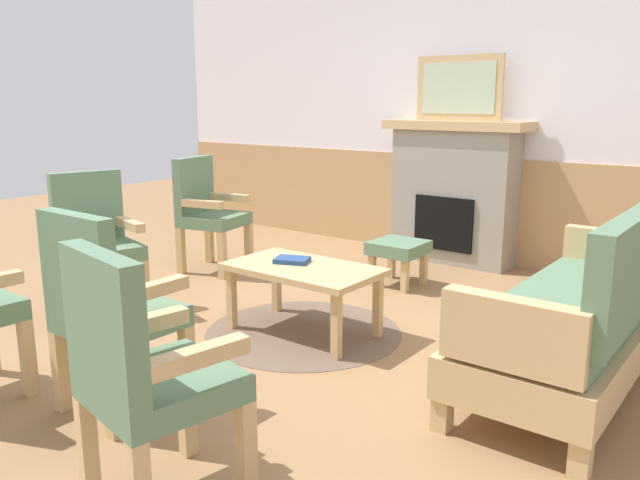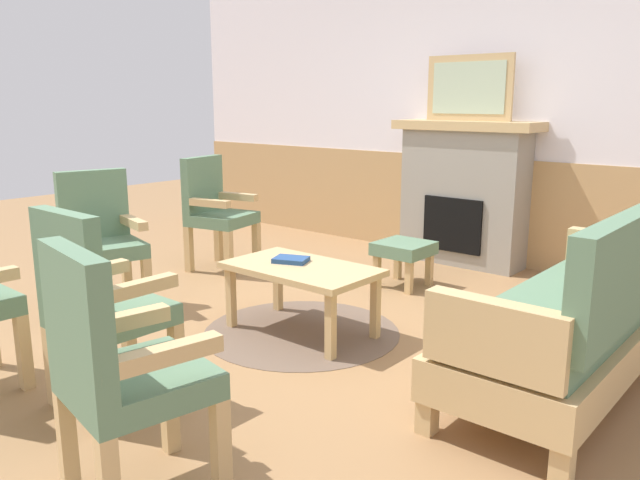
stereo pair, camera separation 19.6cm
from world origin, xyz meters
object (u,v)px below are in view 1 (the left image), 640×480
armchair_by_window_left (96,237)px  coffee_table (303,274)px  fireplace (454,191)px  book_on_table (292,260)px  armchair_front_left (106,304)px  armchair_near_fireplace (207,209)px  couch (583,313)px  footstool (398,250)px  framed_picture (459,88)px  armchair_front_center (143,368)px

armchair_by_window_left → coffee_table: bearing=22.1°
fireplace → armchair_by_window_left: 3.11m
book_on_table → armchair_front_left: bearing=-87.7°
armchair_near_fireplace → couch: bearing=-7.6°
couch → armchair_near_fireplace: (-3.25, 0.43, 0.14)m
coffee_table → book_on_table: (-0.11, 0.03, 0.07)m
footstool → armchair_near_fireplace: 1.69m
framed_picture → coffee_table: (0.07, -2.27, -1.17)m
footstool → armchair_by_window_left: (-1.31, -1.85, 0.25)m
fireplace → couch: (1.69, -2.00, -0.26)m
framed_picture → armchair_front_center: (0.74, -3.98, -1.02)m
couch → armchair_front_center: bearing=-115.6°
armchair_front_center → footstool: bearing=103.7°
coffee_table → book_on_table: size_ratio=4.54×
fireplace → framed_picture: framed_picture is taller
fireplace → armchair_front_left: 3.64m
framed_picture → couch: (1.69, -2.00, -1.16)m
book_on_table → armchair_front_center: armchair_front_center is taller
footstool → armchair_front_center: 3.11m
framed_picture → armchair_by_window_left: (-1.31, -2.82, -1.02)m
armchair_near_fireplace → armchair_front_left: same height
framed_picture → armchair_near_fireplace: bearing=-134.8°
couch → armchair_front_left: size_ratio=1.84×
book_on_table → armchair_near_fireplace: 1.66m
armchair_front_left → armchair_front_center: bearing=-25.6°
armchair_front_left → couch: bearing=44.4°
footstool → armchair_by_window_left: 2.28m
armchair_front_center → armchair_by_window_left: bearing=150.4°
coffee_table → armchair_by_window_left: 1.49m
armchair_near_fireplace → armchair_by_window_left: same height
coffee_table → footstool: (-0.07, 1.29, -0.10)m
framed_picture → armchair_front_left: (0.02, -3.64, -1.02)m
fireplace → footstool: fireplace is taller
book_on_table → armchair_front_center: bearing=-65.9°
couch → armchair_by_window_left: 3.11m
coffee_table → footstool: coffee_table is taller
coffee_table → armchair_near_fireplace: size_ratio=0.98×
framed_picture → armchair_by_window_left: bearing=-114.8°
footstool → armchair_front_left: armchair_front_left is taller
armchair_by_window_left → armchair_front_center: bearing=-29.6°
couch → book_on_table: (-1.73, -0.24, 0.06)m
coffee_table → framed_picture: bearing=91.8°
framed_picture → book_on_table: framed_picture is taller
armchair_near_fireplace → fireplace: bearing=45.2°
couch → footstool: 1.97m
armchair_front_center → armchair_front_left: bearing=154.4°
armchair_near_fireplace → armchair_by_window_left: size_ratio=1.00×
fireplace → coffee_table: (0.07, -2.27, -0.27)m
armchair_near_fireplace → armchair_by_window_left: 1.28m
fireplace → couch: bearing=-49.8°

